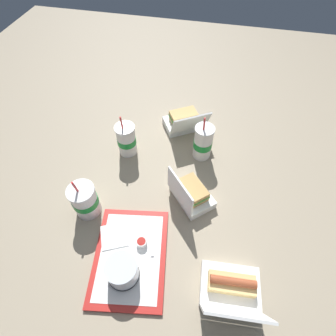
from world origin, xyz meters
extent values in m
plane|color=gray|center=(0.00, 0.00, 0.00)|extent=(3.20, 3.20, 0.00)
cube|color=red|center=(0.36, -0.10, 0.01)|extent=(0.41, 0.32, 0.01)
cube|color=white|center=(0.36, -0.10, 0.01)|extent=(0.36, 0.27, 0.00)
cylinder|color=black|center=(0.43, -0.10, 0.02)|extent=(0.11, 0.11, 0.01)
cylinder|color=beige|center=(0.43, -0.10, 0.05)|extent=(0.08, 0.08, 0.06)
cylinder|color=silver|center=(0.43, -0.10, 0.06)|extent=(0.11, 0.11, 0.08)
cylinder|color=white|center=(0.31, -0.07, 0.03)|extent=(0.04, 0.04, 0.02)
cylinder|color=#9E140F|center=(0.31, -0.07, 0.04)|extent=(0.03, 0.03, 0.01)
cube|color=white|center=(0.30, -0.18, 0.02)|extent=(0.13, 0.13, 0.00)
cube|color=white|center=(0.29, -0.03, 0.02)|extent=(0.11, 0.03, 0.00)
cube|color=white|center=(0.39, 0.26, 0.02)|extent=(0.16, 0.21, 0.04)
cube|color=white|center=(0.49, 0.27, 0.11)|extent=(0.07, 0.20, 0.14)
cube|color=#DBB770|center=(0.39, 0.26, 0.06)|extent=(0.08, 0.16, 0.03)
cylinder|color=#9E4728|center=(0.39, 0.26, 0.08)|extent=(0.04, 0.15, 0.03)
cylinder|color=yellow|center=(0.39, 0.26, 0.09)|extent=(0.02, 0.13, 0.01)
cube|color=white|center=(-0.36, -0.04, 0.02)|extent=(0.21, 0.23, 0.04)
cube|color=white|center=(-0.29, 0.01, 0.10)|extent=(0.15, 0.19, 0.12)
cube|color=tan|center=(-0.36, -0.04, 0.05)|extent=(0.13, 0.15, 0.02)
cube|color=#4C933D|center=(-0.36, -0.04, 0.07)|extent=(0.14, 0.16, 0.01)
cube|color=tan|center=(-0.36, -0.04, 0.08)|extent=(0.13, 0.15, 0.02)
cube|color=white|center=(0.06, 0.08, 0.02)|extent=(0.22, 0.21, 0.04)
cube|color=white|center=(0.11, 0.03, 0.10)|extent=(0.14, 0.12, 0.12)
cube|color=tan|center=(0.06, 0.08, 0.05)|extent=(0.14, 0.14, 0.02)
cube|color=#4C933D|center=(0.06, 0.08, 0.07)|extent=(0.15, 0.14, 0.01)
cube|color=tan|center=(0.06, 0.08, 0.08)|extent=(0.14, 0.14, 0.02)
cylinder|color=white|center=(0.21, -0.32, 0.07)|extent=(0.10, 0.10, 0.14)
cylinder|color=#198C33|center=(0.21, -0.32, 0.08)|extent=(0.10, 0.10, 0.03)
cylinder|color=white|center=(0.21, -0.32, 0.15)|extent=(0.11, 0.11, 0.01)
cylinder|color=red|center=(0.22, -0.33, 0.18)|extent=(0.01, 0.01, 0.06)
cylinder|color=white|center=(-0.13, -0.26, 0.08)|extent=(0.09, 0.09, 0.15)
cylinder|color=#198C33|center=(-0.13, -0.26, 0.08)|extent=(0.09, 0.09, 0.03)
cylinder|color=white|center=(-0.13, -0.26, 0.16)|extent=(0.09, 0.09, 0.01)
cylinder|color=red|center=(-0.13, -0.27, 0.19)|extent=(0.01, 0.01, 0.06)
cylinder|color=white|center=(-0.19, 0.09, 0.08)|extent=(0.08, 0.08, 0.17)
cylinder|color=#198C33|center=(-0.19, 0.09, 0.08)|extent=(0.09, 0.09, 0.04)
cylinder|color=white|center=(-0.19, 0.09, 0.17)|extent=(0.09, 0.09, 0.01)
cylinder|color=red|center=(-0.18, 0.08, 0.21)|extent=(0.01, 0.01, 0.06)
camera|label=1|loc=(0.65, 0.11, 0.97)|focal=28.00mm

